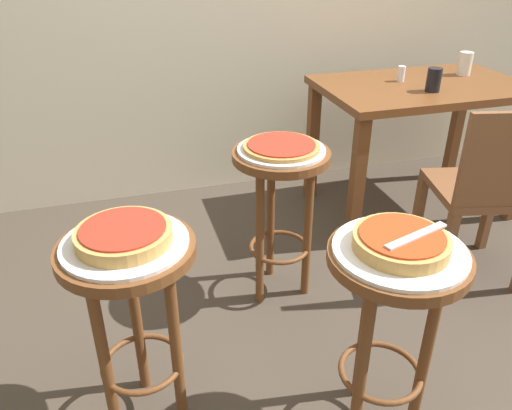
{
  "coord_description": "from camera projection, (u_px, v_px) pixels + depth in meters",
  "views": [
    {
      "loc": [
        -0.74,
        -1.29,
        1.46
      ],
      "look_at": [
        -0.3,
        0.2,
        0.61
      ],
      "focal_mm": 35.84,
      "sensor_mm": 36.0,
      "label": 1
    }
  ],
  "objects": [
    {
      "name": "ground_plane",
      "position": [
        346.0,
        357.0,
        1.97
      ],
      "size": [
        6.0,
        6.0,
        0.0
      ],
      "primitive_type": "plane",
      "color": "#42382D"
    },
    {
      "name": "stool_foreground",
      "position": [
        391.0,
        302.0,
        1.48
      ],
      "size": [
        0.4,
        0.4,
        0.68
      ],
      "color": "brown",
      "rests_on": "ground_plane"
    },
    {
      "name": "serving_plate_foreground",
      "position": [
        400.0,
        250.0,
        1.39
      ],
      "size": [
        0.37,
        0.37,
        0.01
      ],
      "primitive_type": "cylinder",
      "color": "white",
      "rests_on": "stool_foreground"
    },
    {
      "name": "pizza_foreground",
      "position": [
        401.0,
        242.0,
        1.38
      ],
      "size": [
        0.26,
        0.26,
        0.05
      ],
      "color": "tan",
      "rests_on": "serving_plate_foreground"
    },
    {
      "name": "stool_middle",
      "position": [
        132.0,
        294.0,
        1.51
      ],
      "size": [
        0.4,
        0.4,
        0.68
      ],
      "color": "brown",
      "rests_on": "ground_plane"
    },
    {
      "name": "serving_plate_middle",
      "position": [
        125.0,
        243.0,
        1.42
      ],
      "size": [
        0.36,
        0.36,
        0.01
      ],
      "primitive_type": "cylinder",
      "color": "silver",
      "rests_on": "stool_middle"
    },
    {
      "name": "pizza_middle",
      "position": [
        124.0,
        235.0,
        1.41
      ],
      "size": [
        0.27,
        0.27,
        0.05
      ],
      "color": "tan",
      "rests_on": "serving_plate_middle"
    },
    {
      "name": "stool_leftside",
      "position": [
        280.0,
        190.0,
        2.11
      ],
      "size": [
        0.4,
        0.4,
        0.68
      ],
      "color": "brown",
      "rests_on": "ground_plane"
    },
    {
      "name": "serving_plate_leftside",
      "position": [
        281.0,
        150.0,
        2.02
      ],
      "size": [
        0.35,
        0.35,
        0.01
      ],
      "primitive_type": "cylinder",
      "color": "silver",
      "rests_on": "stool_leftside"
    },
    {
      "name": "pizza_leftside",
      "position": [
        281.0,
        146.0,
        2.01
      ],
      "size": [
        0.31,
        0.31,
        0.02
      ],
      "color": "#B78442",
      "rests_on": "serving_plate_leftside"
    },
    {
      "name": "dining_table",
      "position": [
        421.0,
        104.0,
        2.74
      ],
      "size": [
        1.08,
        0.68,
        0.73
      ],
      "color": "brown",
      "rests_on": "ground_plane"
    },
    {
      "name": "cup_near_edge",
      "position": [
        434.0,
        80.0,
        2.53
      ],
      "size": [
        0.07,
        0.07,
        0.12
      ],
      "primitive_type": "cylinder",
      "color": "black",
      "rests_on": "dining_table"
    },
    {
      "name": "cup_far_edge",
      "position": [
        465.0,
        63.0,
        2.82
      ],
      "size": [
        0.07,
        0.07,
        0.12
      ],
      "primitive_type": "cylinder",
      "color": "silver",
      "rests_on": "dining_table"
    },
    {
      "name": "condiment_shaker",
      "position": [
        401.0,
        74.0,
        2.71
      ],
      "size": [
        0.04,
        0.04,
        0.08
      ],
      "primitive_type": "cylinder",
      "color": "white",
      "rests_on": "dining_table"
    },
    {
      "name": "wooden_chair",
      "position": [
        488.0,
        189.0,
        2.2
      ],
      "size": [
        0.48,
        0.48,
        0.85
      ],
      "color": "brown",
      "rests_on": "ground_plane"
    },
    {
      "name": "pizza_server_knife",
      "position": [
        416.0,
        235.0,
        1.36
      ],
      "size": [
        0.22,
        0.09,
        0.01
      ],
      "primitive_type": "cube",
      "rotation": [
        0.0,
        0.0,
        0.3
      ],
      "color": "silver",
      "rests_on": "pizza_foreground"
    }
  ]
}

